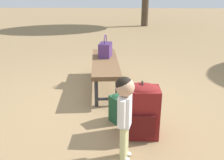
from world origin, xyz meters
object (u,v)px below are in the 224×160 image
Objects in this scene: handbag at (105,49)px; child_standing at (125,107)px; park_bench at (105,64)px; backpack_small at (120,106)px; backpack_large at (141,109)px.

handbag reaches higher than child_standing.
park_bench is 4.32× the size of backpack_small.
backpack_large is 0.40m from backpack_small.
backpack_small is (1.33, 0.26, -0.39)m from handbag.
handbag is at bearing -168.95° from backpack_small.
handbag is 2.07m from child_standing.
backpack_large is at bearing 156.10° from child_standing.
park_bench is 1.14m from backpack_small.
handbag is (-0.24, -0.01, 0.18)m from park_bench.
backpack_small is at bearing 11.05° from handbag.
park_bench reaches higher than backpack_small.
backpack_large is (1.63, 0.49, -0.26)m from handbag.
backpack_large is (-0.41, 0.18, -0.22)m from child_standing.
park_bench is at bearing -161.10° from backpack_large.
park_bench is 2.61× the size of backpack_large.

